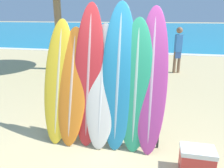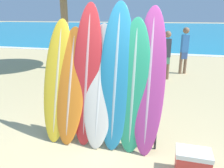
# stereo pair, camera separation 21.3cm
# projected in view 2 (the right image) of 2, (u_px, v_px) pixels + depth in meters

# --- Properties ---
(ground_plane) EXTENTS (160.00, 160.00, 0.00)m
(ground_plane) POSITION_uv_depth(u_px,v_px,m) (106.00, 158.00, 3.54)
(ground_plane) COLOR tan
(ocean_water) EXTENTS (120.00, 60.00, 0.01)m
(ocean_water) POSITION_uv_depth(u_px,v_px,m) (167.00, 28.00, 40.33)
(ocean_water) COLOR teal
(ocean_water) RESTS_ON ground_plane
(surfboard_rack) EXTENTS (2.00, 0.04, 0.84)m
(surfboard_rack) POSITION_uv_depth(u_px,v_px,m) (101.00, 118.00, 3.88)
(surfboard_rack) COLOR #28282D
(surfboard_rack) RESTS_ON ground_plane
(surfboard_slot_0) EXTENTS (0.54, 0.73, 2.17)m
(surfboard_slot_0) POSITION_uv_depth(u_px,v_px,m) (58.00, 81.00, 3.94)
(surfboard_slot_0) COLOR yellow
(surfboard_slot_0) RESTS_ON ground_plane
(surfboard_slot_1) EXTENTS (0.54, 0.73, 2.03)m
(surfboard_slot_1) POSITION_uv_depth(u_px,v_px,m) (71.00, 86.00, 3.87)
(surfboard_slot_1) COLOR orange
(surfboard_slot_1) RESTS_ON ground_plane
(surfboard_slot_2) EXTENTS (0.53, 0.66, 2.44)m
(surfboard_slot_2) POSITION_uv_depth(u_px,v_px,m) (87.00, 75.00, 3.79)
(surfboard_slot_2) COLOR red
(surfboard_slot_2) RESTS_ON ground_plane
(surfboard_slot_3) EXTENTS (0.56, 0.72, 2.09)m
(surfboard_slot_3) POSITION_uv_depth(u_px,v_px,m) (100.00, 86.00, 3.74)
(surfboard_slot_3) COLOR silver
(surfboard_slot_3) RESTS_ON ground_plane
(surfboard_slot_4) EXTENTS (0.57, 0.71, 2.45)m
(surfboard_slot_4) POSITION_uv_depth(u_px,v_px,m) (116.00, 77.00, 3.65)
(surfboard_slot_4) COLOR teal
(surfboard_slot_4) RESTS_ON ground_plane
(surfboard_slot_5) EXTENTS (0.55, 0.61, 2.19)m
(surfboard_slot_5) POSITION_uv_depth(u_px,v_px,m) (133.00, 86.00, 3.59)
(surfboard_slot_5) COLOR #289E70
(surfboard_slot_5) RESTS_ON ground_plane
(surfboard_slot_6) EXTENTS (0.51, 0.74, 2.38)m
(surfboard_slot_6) POSITION_uv_depth(u_px,v_px,m) (149.00, 81.00, 3.53)
(surfboard_slot_6) COLOR #B23D8E
(surfboard_slot_6) RESTS_ON ground_plane
(person_near_water) EXTENTS (0.29, 0.24, 1.71)m
(person_near_water) POSITION_uv_depth(u_px,v_px,m) (166.00, 54.00, 7.65)
(person_near_water) COLOR #846047
(person_near_water) RESTS_ON ground_plane
(person_mid_beach) EXTENTS (0.21, 0.26, 1.57)m
(person_mid_beach) POSITION_uv_depth(u_px,v_px,m) (110.00, 56.00, 7.65)
(person_mid_beach) COLOR #846047
(person_mid_beach) RESTS_ON ground_plane
(person_far_left) EXTENTS (0.30, 0.25, 1.79)m
(person_far_left) POSITION_uv_depth(u_px,v_px,m) (184.00, 49.00, 8.43)
(person_far_left) COLOR #846047
(person_far_left) RESTS_ON ground_plane
(cooler_box) EXTENTS (0.49, 0.32, 0.39)m
(cooler_box) POSITION_uv_depth(u_px,v_px,m) (193.00, 163.00, 3.11)
(cooler_box) COLOR red
(cooler_box) RESTS_ON ground_plane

